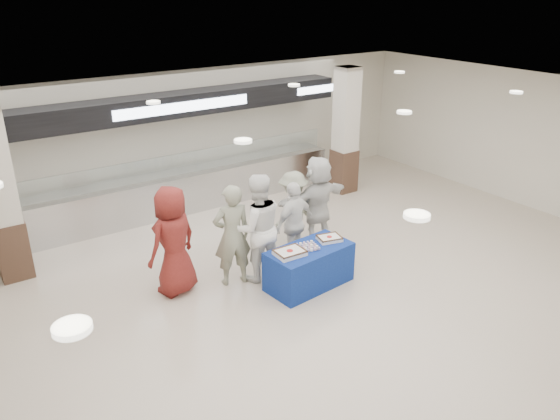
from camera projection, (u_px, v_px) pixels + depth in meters
ground at (325, 311)px, 9.14m from camera, size 14.00×14.00×0.00m
serving_line at (182, 163)px, 12.79m from camera, size 8.70×0.85×2.80m
column_left at (2, 200)px, 9.64m from camera, size 0.55×0.55×3.20m
column_right at (345, 134)px, 13.83m from camera, size 0.55×0.55×3.20m
display_table at (309, 267)px, 9.77m from camera, size 1.62×0.92×0.75m
sheet_cake_left at (290, 252)px, 9.36m from camera, size 0.51×0.40×0.10m
sheet_cake_right at (329, 238)px, 9.90m from camera, size 0.48×0.41×0.09m
cupcake_tray at (308, 247)px, 9.60m from camera, size 0.41×0.34×0.06m
civilian_maroon at (173, 241)px, 9.35m from camera, size 1.11×0.90×1.97m
soldier_a at (232, 235)px, 9.64m from camera, size 0.77×0.59×1.90m
chef_tall at (257, 228)px, 9.78m from camera, size 1.14×0.98×2.03m
chef_short at (294, 223)px, 10.42m from camera, size 1.04×0.59×1.66m
soldier_b at (293, 210)px, 11.04m from camera, size 1.19×0.90×1.64m
civilian_white at (318, 201)px, 11.16m from camera, size 1.79×0.69×1.89m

